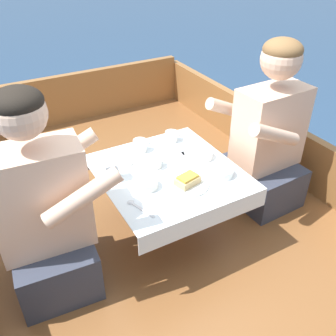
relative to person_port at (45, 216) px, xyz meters
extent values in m
plane|color=navy|center=(0.65, 0.03, -0.68)|extent=(60.00, 60.00, 0.00)
cube|color=brown|center=(0.65, 0.03, -0.54)|extent=(2.08, 3.41, 0.27)
cube|color=#936033|center=(1.66, 0.03, -0.23)|extent=(0.06, 3.41, 0.36)
cube|color=#936033|center=(0.65, 1.71, -0.20)|extent=(1.96, 0.06, 0.42)
cylinder|color=#B2B2B7|center=(0.65, 0.05, -0.22)|extent=(0.07, 0.07, 0.38)
cube|color=brown|center=(0.65, 0.05, -0.02)|extent=(0.67, 0.71, 0.02)
cube|color=white|center=(0.65, 0.05, -0.01)|extent=(0.70, 0.74, 0.00)
cube|color=white|center=(0.65, -0.32, -0.06)|extent=(0.70, 0.00, 0.10)
cube|color=white|center=(0.65, 0.42, -0.06)|extent=(0.70, 0.00, 0.10)
cube|color=#333847|center=(-0.01, 0.00, -0.28)|extent=(0.40, 0.47, 0.26)
cube|color=beige|center=(-0.01, 0.00, 0.10)|extent=(0.42, 0.25, 0.49)
sphere|color=beige|center=(-0.01, 0.00, 0.50)|extent=(0.21, 0.21, 0.21)
ellipsoid|color=black|center=(-0.01, 0.00, 0.54)|extent=(0.20, 0.20, 0.11)
cylinder|color=beige|center=(0.16, 0.17, 0.18)|extent=(0.34, 0.10, 0.21)
cylinder|color=beige|center=(0.13, -0.19, 0.18)|extent=(0.34, 0.10, 0.21)
cube|color=#333847|center=(1.31, 0.02, -0.28)|extent=(0.38, 0.45, 0.26)
cube|color=beige|center=(1.31, 0.02, 0.09)|extent=(0.41, 0.23, 0.48)
sphere|color=beige|center=(1.31, 0.02, 0.49)|extent=(0.22, 0.22, 0.22)
ellipsoid|color=brown|center=(1.31, 0.02, 0.54)|extent=(0.21, 0.21, 0.12)
cylinder|color=beige|center=(1.16, -0.16, 0.17)|extent=(0.34, 0.08, 0.21)
cylinder|color=beige|center=(1.15, 0.20, 0.17)|extent=(0.34, 0.08, 0.21)
cylinder|color=silver|center=(0.67, -0.11, 0.00)|extent=(0.21, 0.21, 0.01)
cylinder|color=silver|center=(0.45, 0.26, 0.00)|extent=(0.18, 0.18, 0.01)
cube|color=tan|center=(0.67, -0.11, 0.02)|extent=(0.13, 0.10, 0.04)
cube|color=gold|center=(0.67, -0.11, 0.05)|extent=(0.11, 0.08, 0.01)
cylinder|color=silver|center=(0.49, -0.02, 0.01)|extent=(0.13, 0.13, 0.04)
cylinder|color=beige|center=(0.49, -0.02, 0.02)|extent=(0.10, 0.10, 0.02)
cylinder|color=silver|center=(0.88, 0.08, 0.01)|extent=(0.12, 0.12, 0.04)
cylinder|color=beige|center=(0.88, 0.08, 0.02)|extent=(0.10, 0.10, 0.02)
cylinder|color=silver|center=(0.88, -0.12, 0.01)|extent=(0.12, 0.12, 0.04)
cylinder|color=beige|center=(0.88, -0.12, 0.02)|extent=(0.10, 0.10, 0.02)
cylinder|color=silver|center=(0.82, 0.32, 0.02)|extent=(0.07, 0.07, 0.06)
torus|color=silver|center=(0.87, 0.32, 0.03)|extent=(0.04, 0.01, 0.04)
cylinder|color=#3D2314|center=(0.82, 0.32, 0.04)|extent=(0.06, 0.06, 0.01)
cylinder|color=silver|center=(0.61, 0.31, 0.03)|extent=(0.08, 0.08, 0.07)
torus|color=silver|center=(0.66, 0.31, 0.03)|extent=(0.04, 0.01, 0.04)
cylinder|color=#3D2314|center=(0.61, 0.31, 0.05)|extent=(0.07, 0.07, 0.01)
cylinder|color=silver|center=(0.61, 0.12, 0.02)|extent=(0.08, 0.08, 0.05)
torus|color=silver|center=(0.66, 0.12, 0.02)|extent=(0.04, 0.01, 0.04)
cylinder|color=#3D2314|center=(0.61, 0.12, 0.03)|extent=(0.07, 0.07, 0.01)
cylinder|color=silver|center=(0.38, 0.14, 0.02)|extent=(0.06, 0.06, 0.05)
cylinder|color=beige|center=(0.38, 0.14, 0.02)|extent=(0.07, 0.07, 0.03)
cube|color=silver|center=(0.76, 0.18, 0.00)|extent=(0.17, 0.02, 0.00)
ellipsoid|color=silver|center=(0.69, 0.18, 0.00)|extent=(0.04, 0.02, 0.01)
cube|color=silver|center=(0.39, -0.16, 0.00)|extent=(0.06, 0.17, 0.00)
ellipsoid|color=silver|center=(0.37, -0.09, 0.00)|extent=(0.04, 0.02, 0.01)
cube|color=silver|center=(0.91, 0.26, 0.00)|extent=(0.11, 0.14, 0.00)
cube|color=silver|center=(0.64, 0.03, 0.00)|extent=(0.11, 0.14, 0.00)
cube|color=silver|center=(0.79, 0.09, 0.00)|extent=(0.06, 0.17, 0.00)
cube|color=silver|center=(0.81, 0.16, 0.00)|extent=(0.03, 0.04, 0.00)
camera|label=1|loc=(-0.14, -1.36, 1.09)|focal=40.00mm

